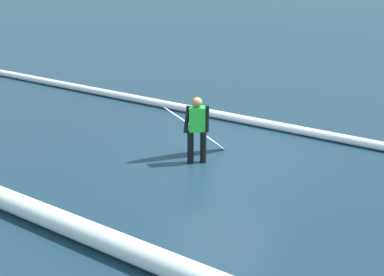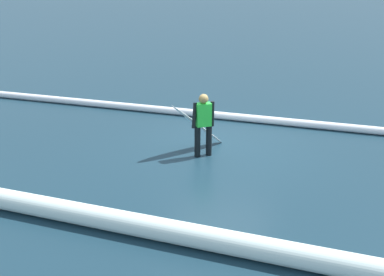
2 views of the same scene
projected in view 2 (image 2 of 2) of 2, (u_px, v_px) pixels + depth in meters
ground_plane at (221, 148)px, 11.01m from camera, size 179.40×179.40×0.00m
surfer at (203, 122)px, 10.26m from camera, size 0.44×0.41×1.50m
surfboard at (198, 125)px, 10.70m from camera, size 1.12×1.42×1.30m
wave_crest_foreground at (202, 114)px, 13.23m from camera, size 22.77×0.23×0.22m
wave_crest_midground at (71, 212)px, 7.74m from camera, size 16.70×0.77×0.38m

